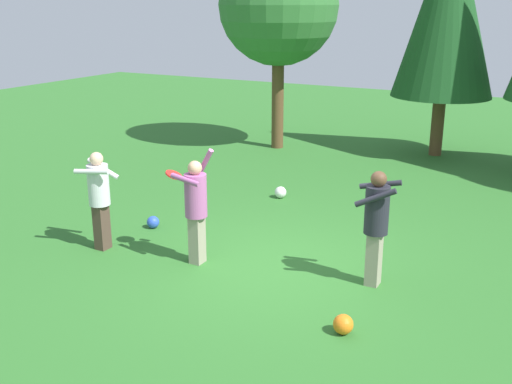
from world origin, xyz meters
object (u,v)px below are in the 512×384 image
(person_bystander, at_px, (376,219))
(ball_white, at_px, (281,192))
(tree_left, at_px, (279,6))
(ball_blue, at_px, (153,222))
(ball_orange, at_px, (343,324))
(tree_center, at_px, (448,6))
(frisbee, at_px, (174,175))
(person_thrower, at_px, (196,203))
(person_catcher, at_px, (99,193))

(person_bystander, bearing_deg, ball_white, -53.95)
(tree_left, bearing_deg, ball_blue, -82.81)
(person_bystander, distance_m, ball_orange, 1.74)
(person_bystander, distance_m, tree_center, 8.81)
(ball_orange, bearing_deg, ball_blue, 156.83)
(person_bystander, bearing_deg, tree_center, -91.72)
(ball_orange, bearing_deg, tree_center, 96.23)
(tree_center, bearing_deg, person_bystander, -83.40)
(ball_white, distance_m, tree_center, 6.74)
(tree_left, bearing_deg, person_bystander, -54.61)
(frisbee, distance_m, ball_orange, 3.59)
(person_thrower, distance_m, person_catcher, 1.71)
(tree_center, bearing_deg, tree_left, -163.51)
(person_bystander, height_order, ball_white, person_bystander)
(person_thrower, distance_m, ball_orange, 3.03)
(person_bystander, bearing_deg, frisbee, 0.00)
(person_thrower, xyz_separation_m, ball_white, (-0.30, 3.55, -0.85))
(ball_white, xyz_separation_m, ball_blue, (-1.25, -2.66, -0.01))
(ball_white, bearing_deg, ball_orange, -55.88)
(person_bystander, distance_m, tree_left, 9.13)
(person_thrower, height_order, ball_blue, person_thrower)
(person_thrower, relative_size, ball_white, 7.46)
(person_thrower, bearing_deg, ball_white, -73.90)
(person_bystander, relative_size, ball_orange, 6.71)
(ball_white, relative_size, tree_left, 0.04)
(person_catcher, height_order, ball_blue, person_catcher)
(frisbee, relative_size, ball_blue, 1.45)
(person_catcher, distance_m, tree_left, 8.42)
(person_catcher, distance_m, ball_white, 4.15)
(ball_blue, relative_size, tree_center, 0.04)
(person_thrower, distance_m, ball_white, 3.67)
(frisbee, bearing_deg, tree_center, 76.25)
(ball_white, xyz_separation_m, tree_left, (-2.10, 4.09, 3.67))
(frisbee, bearing_deg, person_catcher, -163.93)
(ball_blue, bearing_deg, ball_orange, -23.17)
(tree_left, bearing_deg, person_catcher, -84.88)
(person_bystander, xyz_separation_m, frisbee, (-3.10, -0.45, 0.33))
(ball_orange, bearing_deg, ball_white, 124.12)
(ball_blue, bearing_deg, person_bystander, -4.70)
(frisbee, height_order, ball_orange, frisbee)
(tree_left, xyz_separation_m, tree_center, (4.08, 1.21, 0.00))
(person_thrower, relative_size, person_catcher, 1.11)
(person_catcher, bearing_deg, person_bystander, -5.51)
(person_thrower, height_order, person_bystander, person_thrower)
(ball_white, relative_size, tree_center, 0.04)
(person_catcher, height_order, ball_white, person_catcher)
(person_bystander, bearing_deg, person_catcher, 2.24)
(ball_orange, relative_size, tree_left, 0.05)
(ball_blue, relative_size, tree_left, 0.04)
(frisbee, height_order, tree_left, tree_left)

